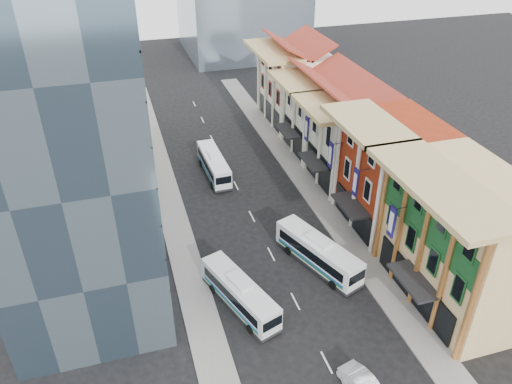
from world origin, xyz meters
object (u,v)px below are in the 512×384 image
object	(u,v)px
shophouse_tan	(464,240)
bus_left_far	(214,164)
office_tower	(66,122)
bus_left_near	(240,293)
bus_right	(318,252)

from	to	relation	value
shophouse_tan	bus_left_far	world-z (taller)	shophouse_tan
office_tower	bus_left_far	world-z (taller)	office_tower
shophouse_tan	office_tower	size ratio (longest dim) A/B	0.47
shophouse_tan	bus_left_near	xyz separation A→B (m)	(-18.92, 3.91, -4.48)
bus_left_near	bus_left_far	world-z (taller)	bus_left_far
shophouse_tan	office_tower	world-z (taller)	office_tower
shophouse_tan	bus_left_far	xyz separation A→B (m)	(-16.00, 27.44, -4.47)
office_tower	shophouse_tan	bearing A→B (deg)	-24.30
office_tower	bus_left_far	bearing A→B (deg)	41.85
office_tower	bus_right	size ratio (longest dim) A/B	2.97
bus_left_far	bus_right	size ratio (longest dim) A/B	0.95
shophouse_tan	office_tower	xyz separation A→B (m)	(-31.00, 14.00, 9.00)
bus_left_near	bus_right	size ratio (longest dim) A/B	0.94
shophouse_tan	bus_right	xyz separation A→B (m)	(-10.21, 7.06, -4.38)
bus_left_near	bus_left_far	size ratio (longest dim) A/B	0.99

